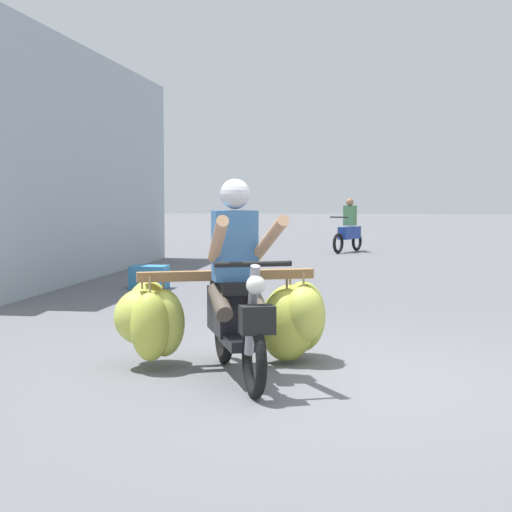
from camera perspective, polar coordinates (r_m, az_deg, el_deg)
name	(u,v)px	position (r m, az deg, el deg)	size (l,w,h in m)	color
ground_plane	(328,382)	(6.18, 5.26, -9.13)	(120.00, 120.00, 0.00)	slate
motorbike_main_loaded	(231,312)	(6.59, -1.83, -4.10)	(1.86, 2.00, 1.58)	black
motorbike_distant_ahead_left	(349,230)	(20.44, 6.80, 1.88)	(0.81, 1.51, 1.40)	black
produce_crate	(149,277)	(12.37, -7.79, -1.53)	(0.56, 0.40, 0.36)	teal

